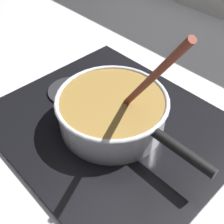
% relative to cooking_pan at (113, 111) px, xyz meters
% --- Properties ---
extents(ground, '(2.40, 1.60, 0.04)m').
position_rel_cooking_pan_xyz_m(ground, '(0.02, -0.06, -0.08)').
color(ground, '#B7B7BC').
extents(hob_plate, '(0.56, 0.48, 0.01)m').
position_rel_cooking_pan_xyz_m(hob_plate, '(-0.00, 0.00, -0.05)').
color(hob_plate, black).
rests_on(hob_plate, ground).
extents(burner_ring, '(0.16, 0.16, 0.01)m').
position_rel_cooking_pan_xyz_m(burner_ring, '(-0.00, 0.00, -0.04)').
color(burner_ring, '#592D0C').
rests_on(burner_ring, hob_plate).
extents(spare_burner, '(0.12, 0.12, 0.01)m').
position_rel_cooking_pan_xyz_m(spare_burner, '(-0.17, 0.00, -0.04)').
color(spare_burner, '#262628').
rests_on(spare_burner, hob_plate).
extents(cooking_pan, '(0.40, 0.26, 0.32)m').
position_rel_cooking_pan_xyz_m(cooking_pan, '(0.00, 0.00, 0.00)').
color(cooking_pan, silver).
rests_on(cooking_pan, hob_plate).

